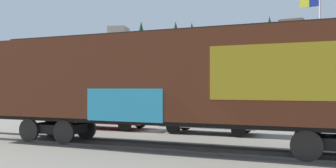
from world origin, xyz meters
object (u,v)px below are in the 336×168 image
(flagpole, at_px, (317,41))
(parked_car_silver, at_px, (209,116))
(freight_car, at_px, (177,79))
(parked_car_red, at_px, (104,113))

(flagpole, xyz_separation_m, parked_car_silver, (-5.09, -8.26, -4.30))
(freight_car, height_order, parked_car_silver, freight_car)
(flagpole, xyz_separation_m, parked_car_red, (-10.85, -7.99, -4.31))
(parked_car_red, bearing_deg, flagpole, 36.37)
(freight_car, relative_size, parked_car_red, 3.33)
(freight_car, distance_m, flagpole, 14.12)
(freight_car, relative_size, flagpole, 1.92)
(flagpole, distance_m, parked_car_red, 14.15)
(freight_car, bearing_deg, parked_car_silver, 88.67)
(freight_car, distance_m, parked_car_red, 7.63)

